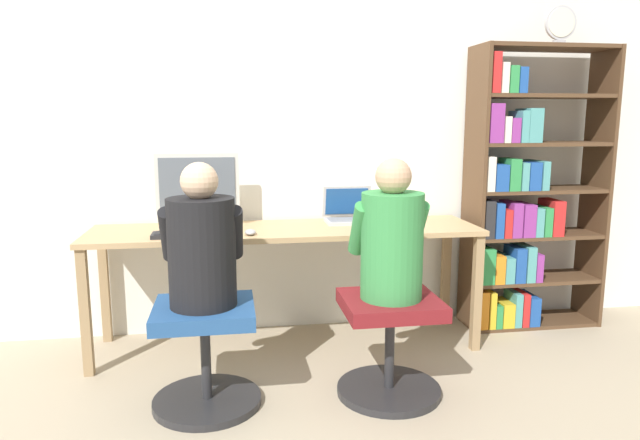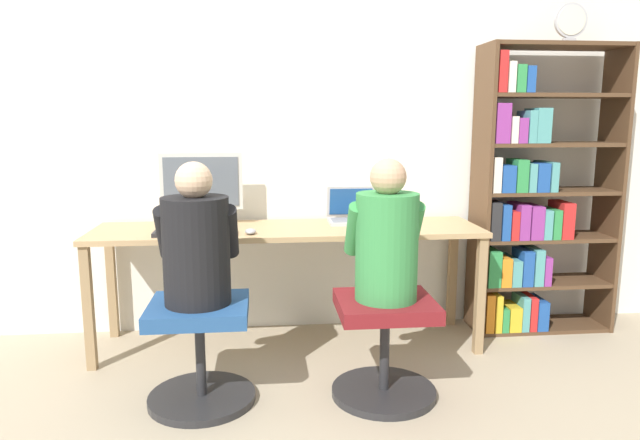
# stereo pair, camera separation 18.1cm
# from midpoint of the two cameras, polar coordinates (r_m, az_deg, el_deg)

# --- Properties ---
(ground_plane) EXTENTS (14.00, 14.00, 0.00)m
(ground_plane) POSITION_cam_midpoint_polar(r_m,az_deg,el_deg) (3.30, -1.23, -14.18)
(ground_plane) COLOR tan
(wall_back) EXTENTS (10.00, 0.05, 2.60)m
(wall_back) POSITION_cam_midpoint_polar(r_m,az_deg,el_deg) (3.64, -2.11, 9.18)
(wall_back) COLOR silver
(wall_back) RESTS_ON ground_plane
(desk) EXTENTS (2.27, 0.57, 0.73)m
(desk) POSITION_cam_midpoint_polar(r_m,az_deg,el_deg) (3.37, -1.66, -1.94)
(desk) COLOR tan
(desk) RESTS_ON ground_plane
(desktop_monitor) EXTENTS (0.49, 0.18, 0.43)m
(desktop_monitor) POSITION_cam_midpoint_polar(r_m,az_deg,el_deg) (3.46, -10.31, 3.28)
(desktop_monitor) COLOR beige
(desktop_monitor) RESTS_ON desk
(laptop) EXTENTS (0.30, 0.25, 0.22)m
(laptop) POSITION_cam_midpoint_polar(r_m,az_deg,el_deg) (3.54, 4.74, 0.53)
(laptop) COLOR #B7B7BC
(laptop) RESTS_ON desk
(keyboard) EXTENTS (0.45, 0.13, 0.03)m
(keyboard) POSITION_cam_midpoint_polar(r_m,az_deg,el_deg) (3.20, -10.79, -1.24)
(keyboard) COLOR #232326
(keyboard) RESTS_ON desk
(computer_mouse_by_keyboard) EXTENTS (0.06, 0.10, 0.03)m
(computer_mouse_by_keyboard) POSITION_cam_midpoint_polar(r_m,az_deg,el_deg) (3.17, -5.35, -1.14)
(computer_mouse_by_keyboard) COLOR #99999E
(computer_mouse_by_keyboard) RESTS_ON desk
(office_chair_left) EXTENTS (0.52, 0.52, 0.50)m
(office_chair_left) POSITION_cam_midpoint_polar(r_m,az_deg,el_deg) (2.84, -10.08, -12.41)
(office_chair_left) COLOR #262628
(office_chair_left) RESTS_ON ground_plane
(office_chair_right) EXTENTS (0.52, 0.52, 0.50)m
(office_chair_right) POSITION_cam_midpoint_polar(r_m,az_deg,el_deg) (2.88, 8.32, -12.01)
(office_chair_right) COLOR #262628
(office_chair_right) RESTS_ON ground_plane
(person_at_monitor) EXTENTS (0.38, 0.34, 0.67)m
(person_at_monitor) POSITION_cam_midpoint_polar(r_m,az_deg,el_deg) (2.69, -10.40, -2.33)
(person_at_monitor) COLOR black
(person_at_monitor) RESTS_ON office_chair_left
(person_at_laptop) EXTENTS (0.37, 0.33, 0.68)m
(person_at_laptop) POSITION_cam_midpoint_polar(r_m,az_deg,el_deg) (2.73, 8.57, -1.93)
(person_at_laptop) COLOR #388C47
(person_at_laptop) RESTS_ON office_chair_right
(bookshelf) EXTENTS (0.88, 0.32, 1.81)m
(bookshelf) POSITION_cam_midpoint_polar(r_m,az_deg,el_deg) (3.86, 21.42, 1.61)
(bookshelf) COLOR #513823
(bookshelf) RESTS_ON ground_plane
(desk_clock) EXTENTS (0.20, 0.03, 0.22)m
(desk_clock) POSITION_cam_midpoint_polar(r_m,az_deg,el_deg) (3.87, 25.09, 17.56)
(desk_clock) COLOR #B2B2B7
(desk_clock) RESTS_ON bookshelf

